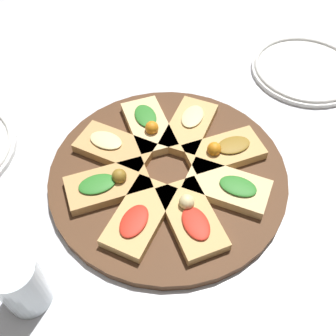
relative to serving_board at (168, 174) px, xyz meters
The scene contains 12 objects.
ground_plane 0.01m from the serving_board, ahead, with size 3.00×3.00×0.00m, color silver.
serving_board is the anchor object (origin of this frame).
focaccia_slice_0 0.11m from the serving_board, 89.44° to the left, with size 0.07×0.14×0.04m.
focaccia_slice_1 0.11m from the serving_board, 134.06° to the left, with size 0.15×0.15×0.02m.
focaccia_slice_2 0.11m from the serving_board, behind, with size 0.14×0.07×0.04m.
focaccia_slice_3 0.11m from the serving_board, 134.90° to the right, with size 0.15×0.15×0.02m.
focaccia_slice_4 0.11m from the serving_board, 88.45° to the right, with size 0.08×0.14×0.04m.
focaccia_slice_5 0.11m from the serving_board, 42.39° to the right, with size 0.15×0.15×0.02m.
focaccia_slice_6 0.11m from the serving_board, ahead, with size 0.14×0.07×0.04m.
focaccia_slice_7 0.11m from the serving_board, 47.85° to the left, with size 0.15×0.15×0.02m.
plate_right 0.43m from the serving_board, 23.56° to the left, with size 0.24×0.24×0.02m.
water_glass 0.30m from the serving_board, 152.37° to the right, with size 0.06×0.06×0.10m, color silver.
Camera 1 is at (-0.15, -0.40, 0.57)m, focal length 42.00 mm.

